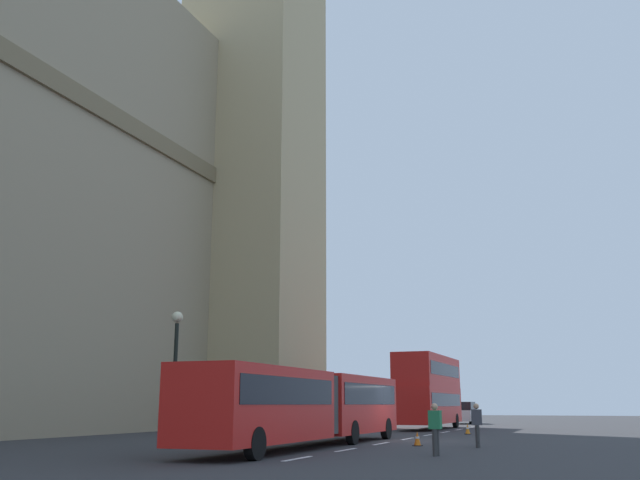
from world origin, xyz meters
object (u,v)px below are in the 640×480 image
(sedan_lead, at_px, (464,413))
(street_lamp, at_px, (175,368))
(pedestrian_near_cones, at_px, (435,427))
(pedestrian_by_kerb, at_px, (477,424))
(traffic_cone_west, at_px, (417,439))
(articulated_bus, at_px, (309,402))
(traffic_cone_middle, at_px, (468,429))
(double_decker_bus, at_px, (429,389))

(sedan_lead, height_order, street_lamp, street_lamp)
(pedestrian_near_cones, bearing_deg, pedestrian_by_kerb, -6.21)
(pedestrian_by_kerb, bearing_deg, traffic_cone_west, 81.91)
(articulated_bus, height_order, sedan_lead, articulated_bus)
(sedan_lead, height_order, pedestrian_by_kerb, sedan_lead)
(articulated_bus, relative_size, street_lamp, 3.31)
(traffic_cone_middle, height_order, street_lamp, street_lamp)
(sedan_lead, xyz_separation_m, pedestrian_near_cones, (-39.33, -5.93, -0.00))
(sedan_lead, height_order, traffic_cone_middle, sedan_lead)
(street_lamp, distance_m, pedestrian_by_kerb, 12.08)
(street_lamp, bearing_deg, pedestrian_near_cones, -91.64)
(double_decker_bus, xyz_separation_m, street_lamp, (-24.81, 4.50, 0.35))
(sedan_lead, bearing_deg, articulated_bus, -179.80)
(articulated_bus, xyz_separation_m, pedestrian_near_cones, (-3.21, -5.81, -0.83))
(traffic_cone_middle, bearing_deg, pedestrian_near_cones, -173.60)
(double_decker_bus, relative_size, sedan_lead, 2.41)
(articulated_bus, distance_m, pedestrian_by_kerb, 6.69)
(articulated_bus, distance_m, double_decker_bus, 21.92)
(pedestrian_by_kerb, bearing_deg, street_lamp, 113.88)
(traffic_cone_middle, xyz_separation_m, pedestrian_near_cones, (-17.65, -1.98, 0.63))
(double_decker_bus, height_order, pedestrian_by_kerb, double_decker_bus)
(double_decker_bus, bearing_deg, pedestrian_by_kerb, -162.34)
(sedan_lead, xyz_separation_m, traffic_cone_middle, (-21.68, -3.95, -0.63))
(double_decker_bus, distance_m, pedestrian_near_cones, 25.83)
(street_lamp, bearing_deg, sedan_lead, -6.41)
(sedan_lead, bearing_deg, pedestrian_near_cones, -171.42)
(pedestrian_near_cones, bearing_deg, sedan_lead, 8.58)
(articulated_bus, xyz_separation_m, sedan_lead, (36.11, 0.12, -0.83))
(traffic_cone_middle, bearing_deg, articulated_bus, 165.14)
(articulated_bus, relative_size, double_decker_bus, 1.64)
(articulated_bus, relative_size, sedan_lead, 3.97)
(double_decker_bus, bearing_deg, traffic_cone_west, -168.86)
(pedestrian_near_cones, xyz_separation_m, pedestrian_by_kerb, (5.11, -0.56, 0.00))
(articulated_bus, xyz_separation_m, street_lamp, (-2.92, 4.51, 1.31))
(double_decker_bus, xyz_separation_m, pedestrian_by_kerb, (-20.00, -6.37, -1.80))
(pedestrian_by_kerb, bearing_deg, sedan_lead, 10.74)
(articulated_bus, relative_size, traffic_cone_middle, 30.09)
(double_decker_bus, xyz_separation_m, pedestrian_near_cones, (-25.11, -5.81, -1.80))
(sedan_lead, relative_size, pedestrian_by_kerb, 2.60)
(traffic_cone_west, bearing_deg, traffic_cone_middle, 0.18)
(articulated_bus, bearing_deg, traffic_cone_west, -59.81)
(street_lamp, height_order, pedestrian_by_kerb, street_lamp)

